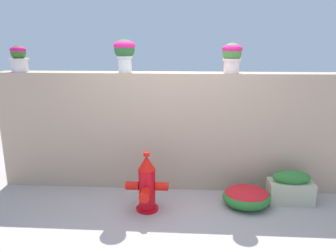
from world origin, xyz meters
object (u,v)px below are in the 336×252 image
fire_hydrant (147,185)px  potted_plant_2 (232,55)px  potted_plant_0 (19,57)px  planter_box (291,187)px  flower_bush_left (246,196)px  potted_plant_1 (125,51)px

fire_hydrant → potted_plant_2: bearing=35.8°
potted_plant_0 → planter_box: potted_plant_0 is taller
fire_hydrant → flower_bush_left: 1.32m
potted_plant_0 → potted_plant_1: potted_plant_1 is taller
potted_plant_2 → flower_bush_left: bearing=-71.0°
fire_hydrant → potted_plant_0: bearing=157.8°
planter_box → flower_bush_left: bearing=-166.8°
potted_plant_2 → fire_hydrant: size_ratio=0.52×
potted_plant_1 → fire_hydrant: (0.38, -0.77, -1.63)m
flower_bush_left → planter_box: planter_box is taller
potted_plant_0 → flower_bush_left: 3.67m
potted_plant_2 → planter_box: 1.95m
flower_bush_left → potted_plant_1: bearing=161.1°
fire_hydrant → flower_bush_left: fire_hydrant is taller
potted_plant_0 → potted_plant_1: size_ratio=0.81×
potted_plant_0 → potted_plant_1: bearing=-0.1°
flower_bush_left → planter_box: bearing=13.2°
fire_hydrant → flower_bush_left: size_ratio=1.25×
potted_plant_2 → potted_plant_1: bearing=-179.4°
potted_plant_0 → fire_hydrant: 2.56m
fire_hydrant → potted_plant_1: bearing=116.3°
potted_plant_1 → potted_plant_2: potted_plant_1 is taller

